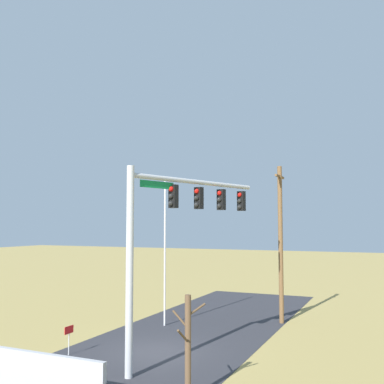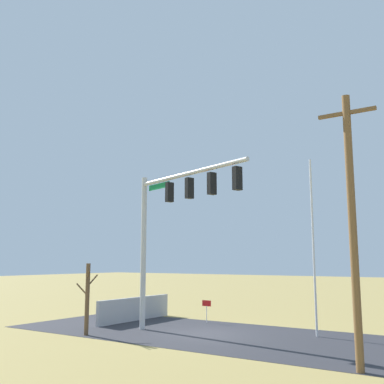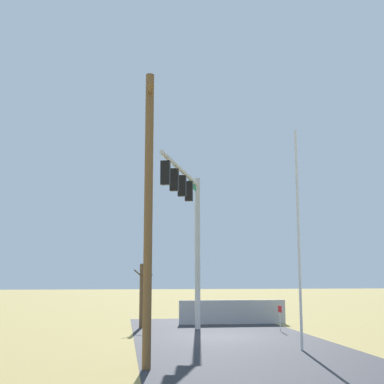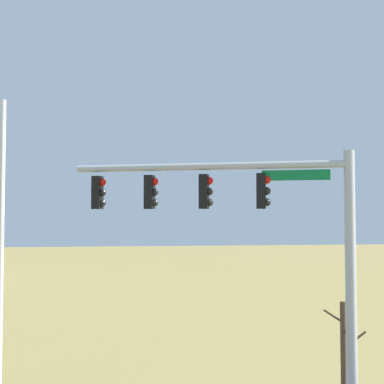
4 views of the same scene
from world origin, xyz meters
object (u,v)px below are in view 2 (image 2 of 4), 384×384
Objects in this scene: utility_pole at (352,223)px; open_sign at (207,306)px; flagpole at (313,246)px; bare_tree at (87,298)px; signal_mast at (170,214)px.

utility_pole is 7.34× the size of open_sign.
flagpole is 10.89m from bare_tree.
open_sign is (0.84, -4.63, -4.73)m from signal_mast.
signal_mast is 0.87× the size of utility_pole.
bare_tree is at bearing 32.29° from signal_mast.
signal_mast is at bearing 100.26° from open_sign.
bare_tree reaches higher than open_sign.
flagpole reaches higher than bare_tree.
signal_mast reaches higher than open_sign.
utility_pole is 12.64m from open_sign.
signal_mast is 9.38m from utility_pole.
utility_pole reaches higher than open_sign.
signal_mast reaches higher than bare_tree.
flagpole is 6.77× the size of open_sign.
utility_pole is at bearing 178.81° from bare_tree.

